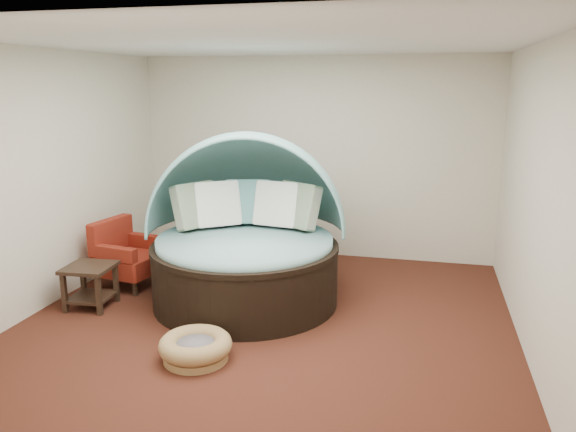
% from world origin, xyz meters
% --- Properties ---
extents(floor, '(5.00, 5.00, 0.00)m').
position_xyz_m(floor, '(0.00, 0.00, 0.00)').
color(floor, '#471F14').
rests_on(floor, ground).
extents(wall_back, '(5.00, 0.00, 5.00)m').
position_xyz_m(wall_back, '(0.00, 2.50, 1.40)').
color(wall_back, beige).
rests_on(wall_back, floor).
extents(wall_front, '(5.00, 0.00, 5.00)m').
position_xyz_m(wall_front, '(0.00, -2.50, 1.40)').
color(wall_front, beige).
rests_on(wall_front, floor).
extents(wall_left, '(0.00, 5.00, 5.00)m').
position_xyz_m(wall_left, '(-2.50, 0.00, 1.40)').
color(wall_left, beige).
rests_on(wall_left, floor).
extents(wall_right, '(0.00, 5.00, 5.00)m').
position_xyz_m(wall_right, '(2.50, 0.00, 1.40)').
color(wall_right, beige).
rests_on(wall_right, floor).
extents(ceiling, '(5.00, 5.00, 0.00)m').
position_xyz_m(ceiling, '(0.00, 0.00, 2.80)').
color(ceiling, white).
rests_on(ceiling, wall_back).
extents(canopy_daybed, '(2.57, 2.52, 1.91)m').
position_xyz_m(canopy_daybed, '(-0.41, 0.59, 0.89)').
color(canopy_daybed, black).
rests_on(canopy_daybed, floor).
extents(pet_basket, '(0.74, 0.74, 0.23)m').
position_xyz_m(pet_basket, '(-0.39, -0.95, 0.12)').
color(pet_basket, olive).
rests_on(pet_basket, floor).
extents(red_armchair, '(0.80, 0.80, 0.81)m').
position_xyz_m(red_armchair, '(-1.98, 0.67, 0.37)').
color(red_armchair, black).
rests_on(red_armchair, floor).
extents(side_table, '(0.53, 0.53, 0.48)m').
position_xyz_m(side_table, '(-2.00, -0.08, 0.31)').
color(side_table, black).
rests_on(side_table, floor).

